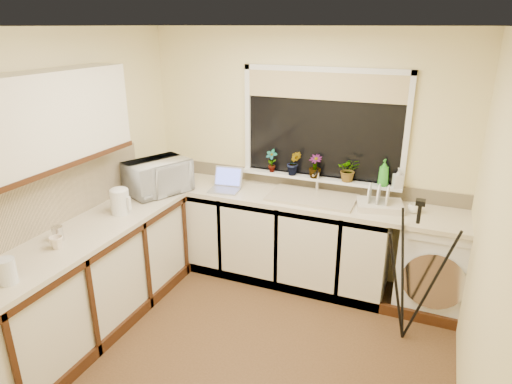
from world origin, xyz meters
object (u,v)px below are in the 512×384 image
Objects in this scene: kettle at (120,202)px; plant_a at (272,161)px; cup_left at (56,243)px; microwave at (158,177)px; soap_bottle_clear at (398,178)px; laptop at (226,184)px; soap_bottle_green at (384,173)px; steel_jar at (58,234)px; glass_jug at (7,271)px; cup_back at (414,208)px; plant_c at (315,166)px; plant_d at (349,170)px; dish_rack at (380,205)px; washing_machine at (435,262)px; plant_b at (294,163)px; tripod at (411,273)px.

plant_a is at bearing 50.73° from kettle.
plant_a is at bearing 62.67° from cup_left.
soap_bottle_clear is at bearing -50.27° from microwave.
laptop is 0.51m from plant_a.
steel_jar is at bearing -140.45° from soap_bottle_green.
glass_jug is at bearing -131.83° from soap_bottle_clear.
plant_a is at bearing 179.99° from soap_bottle_green.
soap_bottle_clear is at bearing 1.04° from soap_bottle_green.
microwave is at bearing -170.07° from cup_back.
plant_c is at bearing -0.61° from plant_a.
kettle is 1.21m from glass_jug.
laptop is 1.53m from soap_bottle_green.
glass_jug is 1.79m from microwave.
plant_d is 2.31× the size of cup_left.
dish_rack is 1.57× the size of soap_bottle_green.
dish_rack is (-0.53, -0.04, 0.49)m from washing_machine.
plant_b is (1.15, 2.38, 0.19)m from glass_jug.
tripod is 1.01m from soap_bottle_green.
tripod is at bearing -105.80° from washing_machine.
cup_back is at bearing 35.55° from cup_left.
plant_c is (1.36, 2.38, 0.18)m from glass_jug.
steel_jar is 0.49× the size of plant_d.
tripod is 5.31× the size of plant_a.
dish_rack is 2.98m from glass_jug.
plant_a is (0.96, 0.60, 0.10)m from microwave.
laptop is at bearing -177.53° from cup_back.
plant_d is (-0.87, 0.17, 0.72)m from washing_machine.
soap_bottle_green is 2.53× the size of cup_left.
soap_bottle_green is (2.18, 1.80, 0.22)m from steel_jar.
kettle is 0.63m from steel_jar.
washing_machine is 2.87m from kettle.
cup_back is at bearing -55.78° from microwave.
plant_b is at bearing 154.47° from dish_rack.
dish_rack is 0.29m from cup_back.
tripod reaches higher than glass_jug.
tripod is 1.38m from plant_c.
plant_c is at bearing -178.08° from plant_d.
kettle reaches higher than washing_machine.
steel_jar is 2.23m from plant_b.
steel_jar is 1.06× the size of cup_back.
plant_b reaches higher than plant_d.
microwave reaches higher than cup_left.
microwave reaches higher than kettle.
dish_rack is 3.98× the size of cup_left.
plant_c is 0.89× the size of soap_bottle_green.
plant_a is at bearing 172.39° from cup_back.
washing_machine is at bearing 41.05° from glass_jug.
cup_back is at bearing 99.83° from tripod.
glass_jug is (0.06, -1.21, -0.02)m from kettle.
plant_b is at bearing 171.37° from cup_back.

